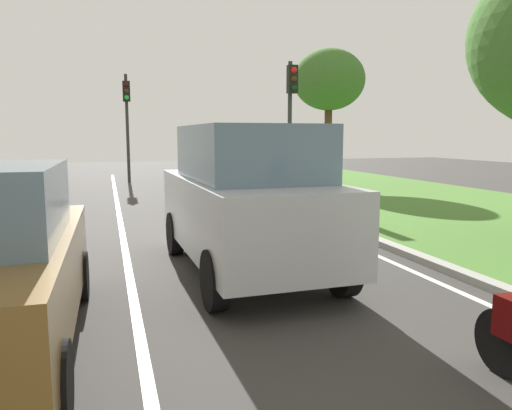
{
  "coord_description": "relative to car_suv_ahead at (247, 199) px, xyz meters",
  "views": [
    {
      "loc": [
        -0.96,
        2.1,
        2.13
      ],
      "look_at": [
        0.94,
        8.4,
        1.2
      ],
      "focal_mm": 34.63,
      "sensor_mm": 36.0,
      "label": 1
    }
  ],
  "objects": [
    {
      "name": "lane_line_right_edge",
      "position": [
        2.52,
        4.67,
        -1.16
      ],
      "size": [
        0.12,
        32.0,
        0.01
      ],
      "primitive_type": "cube",
      "color": "silver",
      "rests_on": "ground"
    },
    {
      "name": "ground_plane",
      "position": [
        -1.08,
        4.67,
        -1.17
      ],
      "size": [
        60.0,
        60.0,
        0.0
      ],
      "primitive_type": "plane",
      "color": "#383533"
    },
    {
      "name": "traffic_light_near_right",
      "position": [
        3.87,
        8.29,
        1.96
      ],
      "size": [
        0.32,
        0.5,
        4.55
      ],
      "color": "#2D2D2D",
      "rests_on": "ground"
    },
    {
      "name": "grass_verge_right",
      "position": [
        7.42,
        4.67,
        -1.14
      ],
      "size": [
        9.0,
        48.0,
        0.06
      ],
      "primitive_type": "cube",
      "color": "#47752D",
      "rests_on": "ground"
    },
    {
      "name": "car_suv_ahead",
      "position": [
        0.0,
        0.0,
        0.0
      ],
      "size": [
        2.06,
        4.55,
        2.28
      ],
      "rotation": [
        0.0,
        0.0,
        0.02
      ],
      "color": "#B7BABF",
      "rests_on": "ground"
    },
    {
      "name": "curb_right",
      "position": [
        3.02,
        4.67,
        -1.11
      ],
      "size": [
        0.24,
        48.0,
        0.12
      ],
      "primitive_type": "cube",
      "color": "#9E9B93",
      "rests_on": "ground"
    },
    {
      "name": "traffic_light_far_median",
      "position": [
        -1.08,
        16.08,
        2.09
      ],
      "size": [
        0.32,
        0.5,
        4.87
      ],
      "color": "#2D2D2D",
      "rests_on": "ground"
    },
    {
      "name": "lane_line_center",
      "position": [
        -1.78,
        4.67,
        -1.16
      ],
      "size": [
        0.12,
        32.0,
        0.01
      ],
      "primitive_type": "cube",
      "color": "silver",
      "rests_on": "ground"
    },
    {
      "name": "tree_roadside_far",
      "position": [
        7.07,
        12.26,
        3.26
      ],
      "size": [
        3.01,
        3.01,
        5.74
      ],
      "color": "#4C331E",
      "rests_on": "ground"
    }
  ]
}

